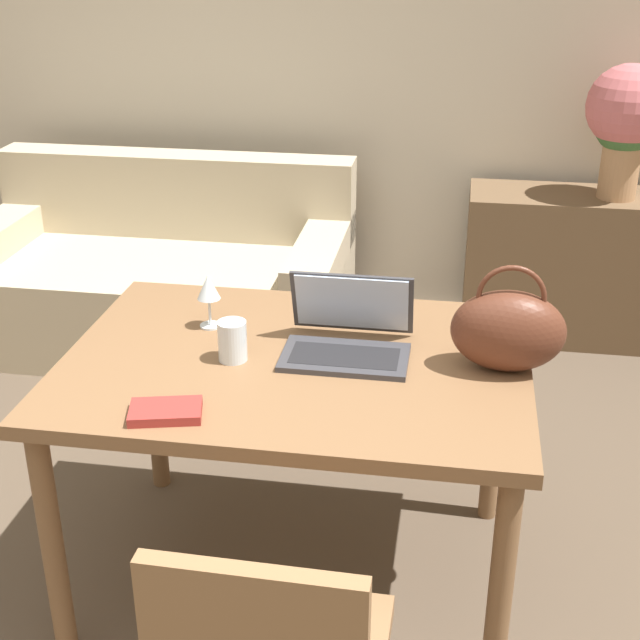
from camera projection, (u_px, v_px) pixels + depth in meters
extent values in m
cube|color=beige|center=(356.00, 33.00, 4.22)|extent=(10.00, 0.06, 2.70)
cube|color=brown|center=(296.00, 365.00, 2.45)|extent=(1.27, 0.93, 0.04)
cylinder|color=brown|center=(52.00, 547.00, 2.32)|extent=(0.06, 0.06, 0.71)
cylinder|color=brown|center=(500.00, 596.00, 2.16)|extent=(0.06, 0.06, 0.71)
cylinder|color=brown|center=(154.00, 396.00, 3.05)|extent=(0.06, 0.06, 0.71)
cylinder|color=brown|center=(495.00, 424.00, 2.88)|extent=(0.06, 0.06, 0.71)
cube|color=#C1B293|center=(160.00, 299.00, 4.19)|extent=(1.74, 0.90, 0.42)
cube|color=#C1B293|center=(177.00, 194.00, 4.34)|extent=(1.74, 0.20, 0.40)
cube|color=#C1B293|center=(6.00, 276.00, 4.28)|extent=(0.20, 0.90, 0.56)
cube|color=#C1B293|center=(321.00, 296.00, 4.05)|extent=(0.20, 0.90, 0.56)
cube|color=brown|center=(594.00, 268.00, 4.18)|extent=(1.20, 0.40, 0.70)
cube|color=#38383D|center=(345.00, 358.00, 2.43)|extent=(0.35, 0.21, 0.02)
cube|color=black|center=(345.00, 356.00, 2.42)|extent=(0.29, 0.13, 0.00)
cube|color=#38383D|center=(352.00, 303.00, 2.51)|extent=(0.35, 0.08, 0.20)
cube|color=silver|center=(352.00, 303.00, 2.51)|extent=(0.32, 0.07, 0.18)
cylinder|color=silver|center=(232.00, 341.00, 2.41)|extent=(0.08, 0.08, 0.11)
cylinder|color=silver|center=(211.00, 326.00, 2.63)|extent=(0.06, 0.06, 0.01)
cylinder|color=silver|center=(210.00, 312.00, 2.61)|extent=(0.01, 0.01, 0.08)
cone|color=silver|center=(208.00, 287.00, 2.58)|extent=(0.07, 0.07, 0.07)
ellipsoid|color=#592D1E|center=(508.00, 331.00, 2.34)|extent=(0.30, 0.17, 0.22)
torus|color=#592D1E|center=(511.00, 298.00, 2.30)|extent=(0.18, 0.01, 0.18)
cylinder|color=tan|center=(620.00, 168.00, 3.94)|extent=(0.17, 0.17, 0.27)
sphere|color=#3D6B38|center=(626.00, 123.00, 3.86)|extent=(0.27, 0.27, 0.27)
sphere|color=#C6666B|center=(628.00, 106.00, 3.83)|extent=(0.36, 0.36, 0.36)
cube|color=maroon|center=(166.00, 411.00, 2.15)|extent=(0.19, 0.15, 0.02)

